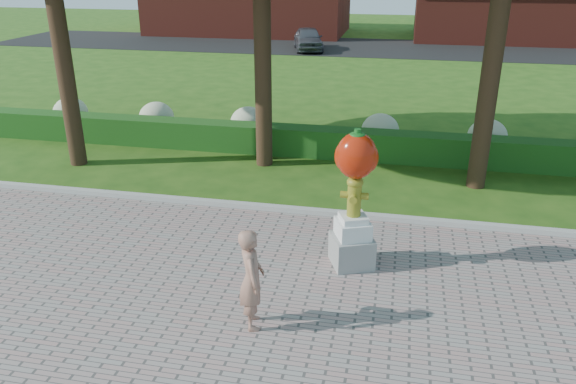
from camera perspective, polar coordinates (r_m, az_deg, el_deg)
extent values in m
plane|color=#244C13|center=(9.73, 0.59, -9.84)|extent=(100.00, 100.00, 0.00)
cube|color=#ADADA5|center=(12.29, 3.30, -2.12)|extent=(40.00, 0.18, 0.15)
cube|color=#214A15|center=(15.88, 5.50, 4.93)|extent=(24.00, 0.70, 0.80)
ellipsoid|color=#B7C395|center=(19.77, -21.21, 7.53)|extent=(1.10, 1.10, 0.99)
ellipsoid|color=#B7C395|center=(18.35, -13.20, 7.37)|extent=(1.10, 1.10, 0.99)
ellipsoid|color=#B7C395|center=(17.33, -4.06, 7.02)|extent=(1.10, 1.10, 0.99)
ellipsoid|color=#B7C395|center=(16.73, 9.34, 6.19)|extent=(1.10, 1.10, 0.99)
ellipsoid|color=#B7C395|center=(16.89, 19.58, 5.33)|extent=(1.10, 1.10, 0.99)
cube|color=black|center=(36.45, 9.40, 14.27)|extent=(50.00, 8.00, 0.02)
cylinder|color=black|center=(15.72, -22.15, 14.31)|extent=(0.44, 0.44, 6.72)
cylinder|color=black|center=(14.65, -2.60, 14.28)|extent=(0.44, 0.44, 6.16)
cylinder|color=black|center=(13.77, 20.39, 14.75)|extent=(0.44, 0.44, 7.28)
cube|color=gray|center=(10.31, 6.49, -5.90)|extent=(0.91, 0.91, 0.56)
cube|color=silver|center=(10.11, 6.60, -3.73)|extent=(0.73, 0.73, 0.31)
cube|color=silver|center=(10.02, 6.65, -2.64)|extent=(0.59, 0.59, 0.11)
cylinder|color=olive|center=(9.87, 6.75, -0.70)|extent=(0.25, 0.25, 0.63)
ellipsoid|color=olive|center=(9.75, 6.83, 0.99)|extent=(0.29, 0.29, 0.20)
cylinder|color=olive|center=(9.85, 5.73, -0.26)|extent=(0.13, 0.12, 0.12)
cylinder|color=olive|center=(9.83, 7.81, -0.42)|extent=(0.13, 0.12, 0.12)
cylinder|color=olive|center=(9.69, 6.67, -0.72)|extent=(0.13, 0.13, 0.13)
cylinder|color=olive|center=(9.71, 6.86, 1.49)|extent=(0.09, 0.09, 0.06)
ellipsoid|color=#AB1F09|center=(9.58, 6.97, 3.67)|extent=(0.70, 0.63, 0.81)
ellipsoid|color=#AB1F09|center=(9.60, 5.76, 3.63)|extent=(0.35, 0.35, 0.52)
ellipsoid|color=#AB1F09|center=(9.57, 8.17, 3.46)|extent=(0.35, 0.35, 0.52)
cylinder|color=#145A19|center=(9.45, 7.08, 5.98)|extent=(0.11, 0.11, 0.13)
ellipsoid|color=#145A19|center=(9.46, 7.07, 5.79)|extent=(0.27, 0.27, 0.09)
imported|color=#9E6E5A|center=(8.42, -3.71, -8.81)|extent=(0.56, 0.68, 1.61)
imported|color=#45474E|center=(34.91, 2.06, 15.31)|extent=(2.52, 4.21, 1.34)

